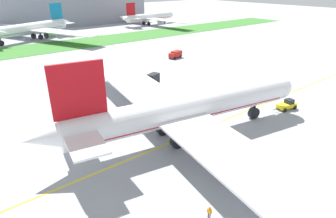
{
  "coord_description": "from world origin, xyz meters",
  "views": [
    {
      "loc": [
        -36.33,
        -32.72,
        26.11
      ],
      "look_at": [
        -3.85,
        7.38,
        3.48
      ],
      "focal_mm": 31.4,
      "sensor_mm": 36.0,
      "label": 1
    }
  ],
  "objects": [
    {
      "name": "service_truck_fuel_bowser",
      "position": [
        32.7,
        48.14,
        1.39
      ],
      "size": [
        5.71,
        3.53,
        2.51
      ],
      "color": "#B21E19",
      "rests_on": "ground"
    },
    {
      "name": "parked_airliner_far_outer",
      "position": [
        76.1,
        125.64,
        4.78
      ],
      "size": [
        42.8,
        68.19,
        14.08
      ],
      "color": "white",
      "rests_on": "ground"
    },
    {
      "name": "service_truck_baggage_loader",
      "position": [
        8.1,
        28.89,
        1.63
      ],
      "size": [
        4.95,
        3.6,
        3.06
      ],
      "color": "black",
      "rests_on": "ground"
    },
    {
      "name": "apron_taxi_line",
      "position": [
        0.0,
        1.87,
        0.0
      ],
      "size": [
        280.0,
        0.36,
        0.01
      ],
      "primitive_type": "cube",
      "color": "yellow",
      "rests_on": "ground"
    },
    {
      "name": "ground_plane",
      "position": [
        0.0,
        0.0,
        0.0
      ],
      "size": [
        600.0,
        600.0,
        0.0
      ],
      "primitive_type": "plane",
      "color": "#9399A0",
      "rests_on": "ground"
    },
    {
      "name": "grass_median_strip",
      "position": [
        0.0,
        96.28,
        0.05
      ],
      "size": [
        320.0,
        24.0,
        0.1
      ],
      "primitive_type": "cube",
      "color": "#38722D",
      "rests_on": "ground"
    },
    {
      "name": "parked_airliner_far_right",
      "position": [
        3.0,
        118.68,
        5.36
      ],
      "size": [
        46.4,
        75.41,
        15.78
      ],
      "color": "white",
      "rests_on": "ground"
    },
    {
      "name": "terminal_building",
      "position": [
        25.22,
        155.82,
        9.0
      ],
      "size": [
        123.57,
        20.0,
        18.0
      ],
      "primitive_type": "cube",
      "color": "gray",
      "rests_on": "ground"
    },
    {
      "name": "service_truck_catering_van",
      "position": [
        1.86,
        48.64,
        1.41
      ],
      "size": [
        5.66,
        3.53,
        2.49
      ],
      "color": "#B21E19",
      "rests_on": "ground"
    },
    {
      "name": "airliner_foreground",
      "position": [
        -4.88,
        1.99,
        5.45
      ],
      "size": [
        51.15,
        82.53,
        16.04
      ],
      "color": "white",
      "rests_on": "ground"
    },
    {
      "name": "ground_crew_wingwalker_port",
      "position": [
        -15.61,
        -14.93,
        1.07
      ],
      "size": [
        0.42,
        0.58,
        1.77
      ],
      "color": "black",
      "rests_on": "ground"
    },
    {
      "name": "pushback_tug",
      "position": [
        21.6,
        -2.96,
        1.0
      ],
      "size": [
        6.35,
        3.06,
        2.19
      ],
      "color": "yellow",
      "rests_on": "ground"
    }
  ]
}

